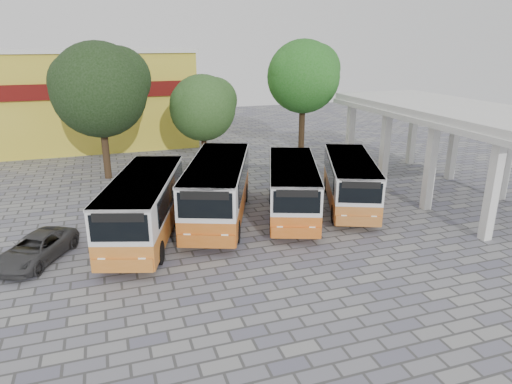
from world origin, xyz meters
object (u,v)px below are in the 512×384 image
object	(u,v)px
parked_car	(36,249)
bus_centre_right	(293,186)
bus_centre_left	(218,187)
bus_far_right	(350,179)
bus_far_left	(144,204)

from	to	relation	value
parked_car	bus_centre_right	bearing A→B (deg)	35.95
bus_centre_left	parked_car	bearing A→B (deg)	-144.79
bus_far_right	bus_centre_left	bearing A→B (deg)	-160.39
bus_centre_right	bus_far_right	world-z (taller)	bus_centre_right
parked_car	bus_far_left	bearing A→B (deg)	40.34
bus_far_left	bus_centre_right	size ratio (longest dim) A/B	1.05
bus_centre_right	bus_far_right	xyz separation A→B (m)	(3.56, 0.21, -0.04)
bus_centre_right	bus_far_right	distance (m)	3.57
bus_far_right	parked_car	bearing A→B (deg)	-151.04
bus_centre_left	bus_centre_right	world-z (taller)	bus_centre_left
bus_centre_left	bus_centre_right	bearing A→B (deg)	12.14
bus_far_left	bus_centre_left	xyz separation A→B (m)	(3.85, 1.21, 0.09)
bus_centre_left	parked_car	world-z (taller)	bus_centre_left
bus_far_left	bus_centre_left	size ratio (longest dim) A/B	0.95
bus_centre_left	bus_far_right	bearing A→B (deg)	17.92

